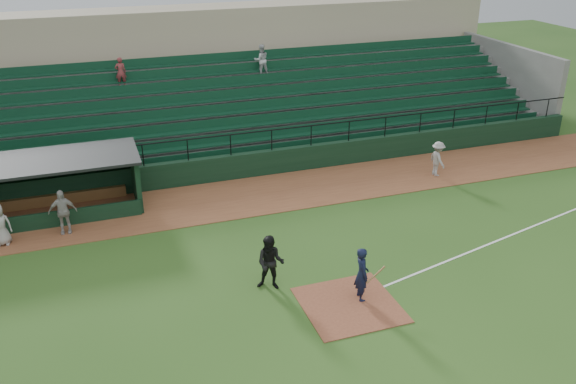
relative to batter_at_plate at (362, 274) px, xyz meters
name	(u,v)px	position (x,y,z in m)	size (l,w,h in m)	color
ground	(337,289)	(-0.49, 0.78, -0.94)	(90.00, 90.00, 0.00)	#2C511A
warning_track	(266,194)	(-0.49, 8.78, -0.92)	(40.00, 4.00, 0.03)	brown
home_plate_dirt	(350,305)	(-0.49, -0.22, -0.92)	(3.00, 3.00, 0.03)	brown
foul_line	(513,234)	(7.51, 1.98, -0.93)	(18.00, 0.09, 0.01)	white
stadium_structure	(220,96)	(-0.49, 17.24, 1.37)	(38.00, 13.08, 6.40)	black
dugout	(29,182)	(-10.24, 10.34, 0.40)	(8.90, 3.20, 2.42)	black
batter_at_plate	(362,274)	(0.00, 0.00, 0.00)	(1.06, 0.73, 1.87)	black
umpire	(271,263)	(-2.57, 1.56, 0.03)	(0.94, 0.73, 1.93)	black
runner	(438,159)	(7.85, 8.11, -0.07)	(1.09, 0.62, 1.68)	#A19B97
dugout_player_a	(63,212)	(-9.00, 7.88, 0.00)	(1.06, 0.44, 1.81)	#A8A39E
dugout_player_b	(0,225)	(-11.23, 7.69, -0.08)	(0.80, 0.52, 1.64)	#A4A099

